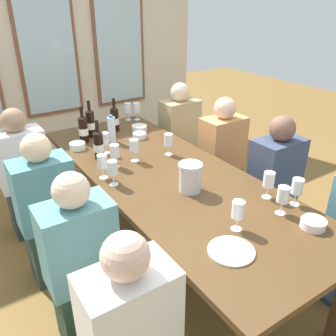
# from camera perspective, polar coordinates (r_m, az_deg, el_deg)

# --- Properties ---
(ground_plane) EXTENTS (12.00, 12.00, 0.00)m
(ground_plane) POSITION_cam_1_polar(r_m,az_deg,el_deg) (2.90, -0.23, -14.00)
(ground_plane) COLOR brown
(back_wall_with_windows) EXTENTS (4.16, 0.10, 2.90)m
(back_wall_with_windows) POSITION_cam_1_polar(r_m,az_deg,el_deg) (4.67, -19.39, 19.61)
(back_wall_with_windows) COLOR beige
(back_wall_with_windows) RESTS_ON ground
(dining_table) EXTENTS (0.96, 2.59, 0.74)m
(dining_table) POSITION_cam_1_polar(r_m,az_deg,el_deg) (2.52, -0.26, -2.17)
(dining_table) COLOR #50361D
(dining_table) RESTS_ON ground
(white_plate_0) EXTENTS (0.23, 0.23, 0.01)m
(white_plate_0) POSITION_cam_1_polar(r_m,az_deg,el_deg) (1.80, 10.23, -13.11)
(white_plate_0) COLOR white
(white_plate_0) RESTS_ON dining_table
(metal_pitcher) EXTENTS (0.16, 0.16, 0.19)m
(metal_pitcher) POSITION_cam_1_polar(r_m,az_deg,el_deg) (2.23, 3.63, -1.49)
(metal_pitcher) COLOR silver
(metal_pitcher) RESTS_ON dining_table
(wine_bottle_0) EXTENTS (0.08, 0.08, 0.33)m
(wine_bottle_0) POSITION_cam_1_polar(r_m,az_deg,el_deg) (3.19, -12.49, 7.16)
(wine_bottle_0) COLOR black
(wine_bottle_0) RESTS_ON dining_table
(wine_bottle_1) EXTENTS (0.08, 0.08, 0.31)m
(wine_bottle_1) POSITION_cam_1_polar(r_m,az_deg,el_deg) (3.30, -8.65, 7.94)
(wine_bottle_1) COLOR black
(wine_bottle_1) RESTS_ON dining_table
(wine_bottle_2) EXTENTS (0.08, 0.08, 0.31)m
(wine_bottle_2) POSITION_cam_1_polar(r_m,az_deg,el_deg) (2.72, -11.21, 3.74)
(wine_bottle_2) COLOR black
(wine_bottle_2) RESTS_ON dining_table
(wine_bottle_3) EXTENTS (0.08, 0.08, 0.31)m
(wine_bottle_3) POSITION_cam_1_polar(r_m,az_deg,el_deg) (3.08, -13.59, 6.20)
(wine_bottle_3) COLOR black
(wine_bottle_3) RESTS_ON dining_table
(tasting_bowl_0) EXTENTS (0.14, 0.14, 0.05)m
(tasting_bowl_0) POSITION_cam_1_polar(r_m,az_deg,el_deg) (3.30, -4.68, 6.47)
(tasting_bowl_0) COLOR white
(tasting_bowl_0) RESTS_ON dining_table
(tasting_bowl_1) EXTENTS (0.13, 0.13, 0.05)m
(tasting_bowl_1) POSITION_cam_1_polar(r_m,az_deg,el_deg) (2.98, -14.50, 3.51)
(tasting_bowl_1) COLOR white
(tasting_bowl_1) RESTS_ON dining_table
(tasting_bowl_2) EXTENTS (0.14, 0.14, 0.05)m
(tasting_bowl_2) POSITION_cam_1_polar(r_m,az_deg,el_deg) (2.07, 22.52, -8.33)
(tasting_bowl_2) COLOR white
(tasting_bowl_2) RESTS_ON dining_table
(tasting_bowl_3) EXTENTS (0.12, 0.12, 0.05)m
(tasting_bowl_3) POSITION_cam_1_polar(r_m,az_deg,el_deg) (3.12, -4.66, 5.29)
(tasting_bowl_3) COLOR white
(tasting_bowl_3) RESTS_ON dining_table
(water_bottle) EXTENTS (0.06, 0.06, 0.24)m
(water_bottle) POSITION_cam_1_polar(r_m,az_deg,el_deg) (3.03, -9.14, 6.19)
(water_bottle) COLOR white
(water_bottle) RESTS_ON dining_table
(wine_glass_0) EXTENTS (0.07, 0.07, 0.17)m
(wine_glass_0) POSITION_cam_1_polar(r_m,az_deg,el_deg) (2.09, 18.17, -4.33)
(wine_glass_0) COLOR white
(wine_glass_0) RESTS_ON dining_table
(wine_glass_1) EXTENTS (0.07, 0.07, 0.17)m
(wine_glass_1) POSITION_cam_1_polar(r_m,az_deg,el_deg) (2.74, 0.07, 4.53)
(wine_glass_1) COLOR white
(wine_glass_1) RESTS_ON dining_table
(wine_glass_2) EXTENTS (0.07, 0.07, 0.17)m
(wine_glass_2) POSITION_cam_1_polar(r_m,az_deg,el_deg) (1.89, 11.32, -6.86)
(wine_glass_2) COLOR white
(wine_glass_2) RESTS_ON dining_table
(wine_glass_3) EXTENTS (0.07, 0.07, 0.17)m
(wine_glass_3) POSITION_cam_1_polar(r_m,az_deg,el_deg) (2.42, -10.63, 0.86)
(wine_glass_3) COLOR white
(wine_glass_3) RESTS_ON dining_table
(wine_glass_4) EXTENTS (0.07, 0.07, 0.17)m
(wine_glass_4) POSITION_cam_1_polar(r_m,az_deg,el_deg) (2.64, -5.51, 3.55)
(wine_glass_4) COLOR white
(wine_glass_4) RESTS_ON dining_table
(wine_glass_5) EXTENTS (0.07, 0.07, 0.17)m
(wine_glass_5) POSITION_cam_1_polar(r_m,az_deg,el_deg) (2.20, 20.26, -3.03)
(wine_glass_5) COLOR white
(wine_glass_5) RESTS_ON dining_table
(wine_glass_6) EXTENTS (0.07, 0.07, 0.17)m
(wine_glass_6) POSITION_cam_1_polar(r_m,az_deg,el_deg) (2.23, 16.05, -2.01)
(wine_glass_6) COLOR white
(wine_glass_6) RESTS_ON dining_table
(wine_glass_7) EXTENTS (0.07, 0.07, 0.17)m
(wine_glass_7) POSITION_cam_1_polar(r_m,az_deg,el_deg) (2.32, -8.98, -0.14)
(wine_glass_7) COLOR white
(wine_glass_7) RESTS_ON dining_table
(wine_glass_8) EXTENTS (0.07, 0.07, 0.17)m
(wine_glass_8) POSITION_cam_1_polar(r_m,az_deg,el_deg) (3.59, -6.55, 9.56)
(wine_glass_8) COLOR white
(wine_glass_8) RESTS_ON dining_table
(wine_glass_9) EXTENTS (0.07, 0.07, 0.17)m
(wine_glass_9) POSITION_cam_1_polar(r_m,az_deg,el_deg) (3.58, -5.10, 9.68)
(wine_glass_9) COLOR white
(wine_glass_9) RESTS_ON dining_table
(wine_glass_10) EXTENTS (0.07, 0.07, 0.17)m
(wine_glass_10) POSITION_cam_1_polar(r_m,az_deg,el_deg) (2.81, -10.24, 4.56)
(wine_glass_10) COLOR white
(wine_glass_10) RESTS_ON dining_table
(wine_glass_11) EXTENTS (0.07, 0.07, 0.17)m
(wine_glass_11) POSITION_cam_1_polar(r_m,az_deg,el_deg) (2.56, -8.66, 2.58)
(wine_glass_11) COLOR white
(wine_glass_11) RESTS_ON dining_table
(seated_person_0) EXTENTS (0.38, 0.24, 1.11)m
(seated_person_0) POSITION_cam_1_polar(r_m,az_deg,el_deg) (2.06, -13.84, -15.41)
(seated_person_0) COLOR #21372E
(seated_person_0) RESTS_ON ground
(seated_person_1) EXTENTS (0.38, 0.24, 1.11)m
(seated_person_1) POSITION_cam_1_polar(r_m,az_deg,el_deg) (2.86, 16.74, -3.12)
(seated_person_1) COLOR #392B40
(seated_person_1) RESTS_ON ground
(seated_person_2) EXTENTS (0.38, 0.24, 1.11)m
(seated_person_2) POSITION_cam_1_polar(r_m,az_deg,el_deg) (3.13, -22.26, -1.36)
(seated_person_2) COLOR #303A3E
(seated_person_2) RESTS_ON ground
(seated_person_3) EXTENTS (0.38, 0.24, 1.11)m
(seated_person_3) POSITION_cam_1_polar(r_m,az_deg,el_deg) (3.70, 1.87, 4.84)
(seated_person_3) COLOR #392D41
(seated_person_3) RESTS_ON ground
(seated_person_6) EXTENTS (0.38, 0.24, 1.11)m
(seated_person_6) POSITION_cam_1_polar(r_m,az_deg,el_deg) (2.57, -18.96, -7.01)
(seated_person_6) COLOR #293A32
(seated_person_6) RESTS_ON ground
(seated_person_7) EXTENTS (0.38, 0.24, 1.11)m
(seated_person_7) POSITION_cam_1_polar(r_m,az_deg,el_deg) (3.23, 8.64, 1.23)
(seated_person_7) COLOR #293241
(seated_person_7) RESTS_ON ground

